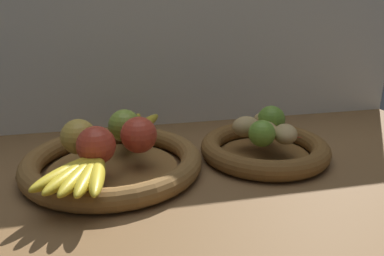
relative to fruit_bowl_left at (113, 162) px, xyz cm
name	(u,v)px	position (x,y,z in cm)	size (l,w,h in cm)	color
ground_plane	(199,167)	(19.32, 1.36, -3.56)	(140.00, 90.00, 3.00)	brown
back_wall	(174,28)	(19.32, 31.36, 25.44)	(140.00, 3.00, 55.00)	silver
fruit_bowl_left	(113,162)	(0.00, 0.00, 0.00)	(37.90, 37.90, 4.48)	brown
fruit_bowl_right	(264,149)	(34.53, 0.00, 0.01)	(29.68, 29.68, 4.48)	brown
apple_green_back	(125,126)	(3.17, 6.02, 6.09)	(7.34, 7.34, 7.34)	#8CAD3D
apple_red_front	(96,145)	(-2.95, -5.44, 6.21)	(7.58, 7.58, 7.58)	#CC422D
apple_red_right	(139,135)	(5.63, -1.33, 6.23)	(7.62, 7.62, 7.62)	#CC422D
apple_golden_left	(79,137)	(-6.49, 0.78, 6.09)	(7.34, 7.34, 7.34)	gold
banana_bunch_front	(82,173)	(-5.46, -12.32, 3.82)	(13.43, 17.93, 2.81)	gold
banana_bunch_back	(133,126)	(5.44, 12.61, 3.73)	(12.16, 19.65, 2.62)	gold
potato_oblong	(246,127)	(30.84, 2.87, 4.81)	(6.62, 5.57, 4.79)	tan
potato_large	(266,131)	(34.53, 0.00, 4.45)	(7.71, 5.64, 4.07)	tan
potato_back	(266,122)	(36.57, 4.51, 4.88)	(6.96, 5.02, 4.92)	tan
potato_small	(285,134)	(37.80, -3.28, 4.54)	(7.22, 5.28, 4.23)	tan
lime_near	(262,134)	(31.88, -3.97, 5.35)	(5.86, 5.86, 5.86)	#6B9E33
lime_far	(271,119)	(37.61, 3.97, 5.73)	(6.61, 6.61, 6.61)	olive
chili_pepper	(275,135)	(36.74, -0.27, 3.33)	(1.82, 1.82, 12.59)	red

